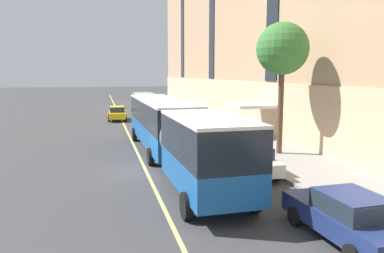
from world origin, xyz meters
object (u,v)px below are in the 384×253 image
Objects in this scene: city_bus at (172,128)px; parked_car_navy_1 at (347,217)px; parked_car_white_4 at (251,159)px; street_tree_mid_block at (282,50)px; parked_car_darkgray_5 at (161,108)px; fire_hydrant at (195,121)px; parked_car_white_3 at (191,127)px; parked_car_navy_0 at (170,114)px; taxi_cab at (117,113)px.

parked_car_navy_1 is (3.33, -11.35, -1.24)m from city_bus.
parked_car_navy_1 is 7.94m from parked_car_white_4.
parked_car_navy_1 is at bearing -107.24° from street_tree_mid_block.
fire_hydrant is (1.58, -11.49, -0.29)m from parked_car_darkgray_5.
fire_hydrant is (5.06, 14.54, -1.53)m from city_bus.
parked_car_white_4 is 0.93× the size of parked_car_darkgray_5.
fire_hydrant is (1.74, 25.90, -0.29)m from parked_car_navy_1.
city_bus is at bearing -176.86° from street_tree_mid_block.
parked_car_white_4 is at bearing -89.29° from parked_car_white_3.
parked_car_navy_1 is at bearing -73.67° from city_bus.
parked_car_white_4 and parked_car_darkgray_5 have the same top height.
fire_hydrant is at bearing 70.80° from city_bus.
parked_car_navy_0 is 1.07× the size of parked_car_white_4.
city_bus is at bearing -97.63° from parked_car_darkgray_5.
parked_car_white_3 is at bearing -107.38° from fire_hydrant.
parked_car_darkgray_5 is at bearing 89.38° from parked_car_white_3.
parked_car_darkgray_5 is at bearing 89.76° from parked_car_navy_1.
street_tree_mid_block is at bearing 72.76° from parked_car_navy_1.
parked_car_navy_0 is 5.95m from taxi_cab.
city_bus reaches higher than parked_car_white_4.
parked_car_navy_1 is 6.57× the size of fire_hydrant.
taxi_cab reaches higher than fire_hydrant.
taxi_cab is 6.12× the size of fire_hydrant.
parked_car_white_4 is (0.15, -12.33, -0.00)m from parked_car_white_3.
taxi_cab is (-5.63, 24.47, -0.00)m from parked_car_white_4.
city_bus is 4.15× the size of parked_car_darkgray_5.
parked_car_navy_1 is 37.39m from parked_car_darkgray_5.
fire_hydrant is at bearing 72.62° from parked_car_white_3.
parked_car_white_4 is at bearing -89.51° from parked_car_navy_0.
parked_car_white_3 is at bearing -90.62° from parked_car_darkgray_5.
parked_car_white_4 is (0.12, 7.94, -0.00)m from parked_car_navy_1.
parked_car_navy_1 and parked_car_darkgray_5 have the same top height.
street_tree_mid_block is at bearing -82.27° from parked_car_darkgray_5.
parked_car_white_4 is 0.55× the size of street_tree_mid_block.
fire_hydrant is at bearing 97.66° from street_tree_mid_block.
fire_hydrant is at bearing -66.18° from parked_car_navy_0.
parked_car_navy_0 is 29.98m from parked_car_navy_1.
parked_car_white_3 is (0.04, -9.72, -0.00)m from parked_car_navy_0.
fire_hydrant is (1.61, 17.96, -0.29)m from parked_car_white_4.
parked_car_white_4 is 18.04m from fire_hydrant.
parked_car_navy_0 is 9.72m from parked_car_white_3.
parked_car_darkgray_5 is 11.61m from fire_hydrant.
parked_car_white_3 is at bearing 113.28° from street_tree_mid_block.
parked_car_navy_0 is at bearing -24.01° from taxi_cab.
street_tree_mid_block is at bearing -66.72° from parked_car_white_3.
street_tree_mid_block is (3.64, 11.74, 5.79)m from parked_car_navy_1.
fire_hydrant is at bearing -41.94° from taxi_cab.
street_tree_mid_block is 15.53m from fire_hydrant.
parked_car_white_4 reaches higher than fire_hydrant.
fire_hydrant is at bearing -82.19° from parked_car_darkgray_5.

